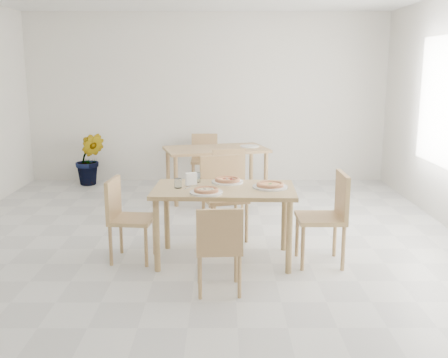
{
  "coord_description": "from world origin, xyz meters",
  "views": [
    {
      "loc": [
        0.26,
        -5.35,
        1.91
      ],
      "look_at": [
        0.28,
        -0.33,
        0.84
      ],
      "focal_mm": 42.0,
      "sensor_mm": 36.0,
      "label": 1
    }
  ],
  "objects_px": {
    "second_table": "(216,154)",
    "potted_plant": "(90,159)",
    "chair_back_s": "(227,175)",
    "plate_empty": "(250,146)",
    "chair_north": "(222,191)",
    "tumbler_a": "(178,183)",
    "tumbler_b": "(197,177)",
    "chair_south": "(219,244)",
    "chair_east": "(329,212)",
    "main_table": "(224,197)",
    "napkin_holder": "(191,180)",
    "pizza_margherita": "(270,185)",
    "chair_west": "(124,213)",
    "pizza_pepperoni": "(227,180)",
    "chair_back_n": "(204,156)",
    "plate_mushroom": "(206,192)",
    "pizza_mushroom": "(206,190)",
    "plate_pepperoni": "(227,182)",
    "plate_margherita": "(270,187)"
  },
  "relations": [
    {
      "from": "tumbler_a",
      "to": "pizza_mushroom",
      "type": "bearing_deg",
      "value": -38.45
    },
    {
      "from": "pizza_mushroom",
      "to": "tumbler_a",
      "type": "bearing_deg",
      "value": 141.55
    },
    {
      "from": "tumbler_b",
      "to": "plate_empty",
      "type": "xyz_separation_m",
      "value": [
        0.67,
        2.44,
        -0.04
      ]
    },
    {
      "from": "chair_east",
      "to": "pizza_mushroom",
      "type": "xyz_separation_m",
      "value": [
        -1.2,
        -0.14,
        0.25
      ]
    },
    {
      "from": "chair_north",
      "to": "pizza_pepperoni",
      "type": "bearing_deg",
      "value": -100.74
    },
    {
      "from": "plate_pepperoni",
      "to": "plate_empty",
      "type": "relative_size",
      "value": 1.18
    },
    {
      "from": "plate_margherita",
      "to": "pizza_margherita",
      "type": "relative_size",
      "value": 1.1
    },
    {
      "from": "chair_south",
      "to": "tumbler_a",
      "type": "distance_m",
      "value": 0.97
    },
    {
      "from": "pizza_pepperoni",
      "to": "chair_back_s",
      "type": "bearing_deg",
      "value": 89.72
    },
    {
      "from": "chair_back_n",
      "to": "potted_plant",
      "type": "distance_m",
      "value": 1.9
    },
    {
      "from": "second_table",
      "to": "plate_empty",
      "type": "relative_size",
      "value": 5.9
    },
    {
      "from": "napkin_holder",
      "to": "plate_empty",
      "type": "distance_m",
      "value": 2.72
    },
    {
      "from": "chair_south",
      "to": "potted_plant",
      "type": "distance_m",
      "value": 4.8
    },
    {
      "from": "plate_mushroom",
      "to": "pizza_pepperoni",
      "type": "xyz_separation_m",
      "value": [
        0.2,
        0.46,
        0.02
      ]
    },
    {
      "from": "pizza_margherita",
      "to": "pizza_mushroom",
      "type": "bearing_deg",
      "value": -159.68
    },
    {
      "from": "second_table",
      "to": "potted_plant",
      "type": "bearing_deg",
      "value": 142.21
    },
    {
      "from": "plate_margherita",
      "to": "plate_mushroom",
      "type": "height_order",
      "value": "same"
    },
    {
      "from": "chair_west",
      "to": "plate_margherita",
      "type": "height_order",
      "value": "chair_west"
    },
    {
      "from": "napkin_holder",
      "to": "tumbler_b",
      "type": "bearing_deg",
      "value": 52.76
    },
    {
      "from": "plate_pepperoni",
      "to": "chair_south",
      "type": "bearing_deg",
      "value": -94.34
    },
    {
      "from": "main_table",
      "to": "chair_north",
      "type": "height_order",
      "value": "chair_north"
    },
    {
      "from": "chair_south",
      "to": "chair_east",
      "type": "distance_m",
      "value": 1.3
    },
    {
      "from": "napkin_holder",
      "to": "plate_margherita",
      "type": "bearing_deg",
      "value": -28.05
    },
    {
      "from": "plate_pepperoni",
      "to": "chair_back_s",
      "type": "relative_size",
      "value": 0.37
    },
    {
      "from": "chair_west",
      "to": "tumbler_a",
      "type": "bearing_deg",
      "value": -86.9
    },
    {
      "from": "tumbler_b",
      "to": "main_table",
      "type": "bearing_deg",
      "value": -43.05
    },
    {
      "from": "main_table",
      "to": "chair_back_n",
      "type": "xyz_separation_m",
      "value": [
        -0.31,
        3.36,
        -0.16
      ]
    },
    {
      "from": "plate_margherita",
      "to": "plate_pepperoni",
      "type": "bearing_deg",
      "value": 150.86
    },
    {
      "from": "chair_west",
      "to": "tumbler_b",
      "type": "relative_size",
      "value": 8.44
    },
    {
      "from": "chair_east",
      "to": "potted_plant",
      "type": "xyz_separation_m",
      "value": [
        -3.23,
        3.57,
        -0.1
      ]
    },
    {
      "from": "potted_plant",
      "to": "pizza_margherita",
      "type": "bearing_deg",
      "value": -52.67
    },
    {
      "from": "chair_back_s",
      "to": "plate_empty",
      "type": "distance_m",
      "value": 1.01
    },
    {
      "from": "plate_mushroom",
      "to": "tumbler_a",
      "type": "height_order",
      "value": "tumbler_a"
    },
    {
      "from": "plate_pepperoni",
      "to": "potted_plant",
      "type": "distance_m",
      "value": 3.96
    },
    {
      "from": "chair_back_n",
      "to": "chair_east",
      "type": "bearing_deg",
      "value": -69.23
    },
    {
      "from": "chair_south",
      "to": "chair_north",
      "type": "distance_m",
      "value": 1.58
    },
    {
      "from": "pizza_margherita",
      "to": "plate_margherita",
      "type": "bearing_deg",
      "value": 0.0
    },
    {
      "from": "chair_east",
      "to": "napkin_holder",
      "type": "bearing_deg",
      "value": -97.01
    },
    {
      "from": "tumbler_a",
      "to": "chair_north",
      "type": "bearing_deg",
      "value": 60.53
    },
    {
      "from": "pizza_margherita",
      "to": "chair_north",
      "type": "bearing_deg",
      "value": 121.55
    },
    {
      "from": "chair_south",
      "to": "tumbler_b",
      "type": "xyz_separation_m",
      "value": [
        -0.24,
        1.07,
        0.35
      ]
    },
    {
      "from": "chair_east",
      "to": "tumbler_a",
      "type": "xyz_separation_m",
      "value": [
        -1.48,
        0.08,
        0.27
      ]
    },
    {
      "from": "tumbler_a",
      "to": "plate_empty",
      "type": "distance_m",
      "value": 2.83
    },
    {
      "from": "main_table",
      "to": "chair_north",
      "type": "relative_size",
      "value": 1.54
    },
    {
      "from": "plate_mushroom",
      "to": "chair_back_n",
      "type": "relative_size",
      "value": 0.36
    },
    {
      "from": "chair_north",
      "to": "tumbler_a",
      "type": "height_order",
      "value": "chair_north"
    },
    {
      "from": "pizza_mushroom",
      "to": "chair_back_s",
      "type": "xyz_separation_m",
      "value": [
        0.21,
        2.02,
        -0.27
      ]
    },
    {
      "from": "main_table",
      "to": "chair_back_n",
      "type": "height_order",
      "value": "chair_back_n"
    },
    {
      "from": "pizza_pepperoni",
      "to": "chair_back_s",
      "type": "distance_m",
      "value": 1.58
    },
    {
      "from": "tumbler_a",
      "to": "plate_pepperoni",
      "type": "bearing_deg",
      "value": 26.03
    }
  ]
}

